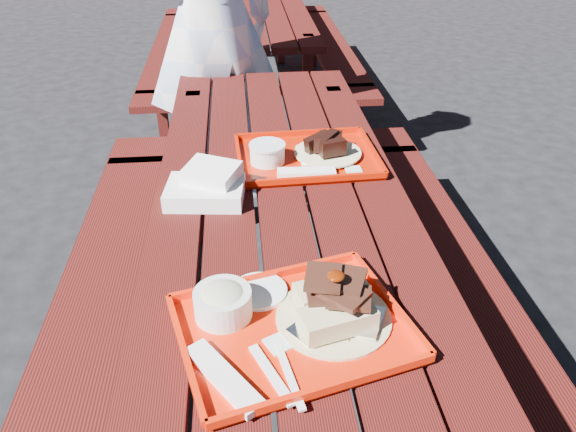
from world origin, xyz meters
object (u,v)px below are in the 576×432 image
object	(u,v)px
picnic_table_near	(283,262)
near_tray	(289,314)
person	(211,23)
far_tray	(305,155)
picnic_table_far	(250,28)

from	to	relation	value
picnic_table_near	near_tray	world-z (taller)	near_tray
picnic_table_near	person	size ratio (longest dim) A/B	1.27
near_tray	person	size ratio (longest dim) A/B	0.28
far_tray	near_tray	bearing A→B (deg)	-99.19
near_tray	far_tray	xyz separation A→B (m)	(0.12, 0.76, -0.01)
far_tray	picnic_table_far	bearing A→B (deg)	92.16
picnic_table_near	near_tray	xyz separation A→B (m)	(-0.03, -0.47, 0.22)
far_tray	person	size ratio (longest dim) A/B	0.25
picnic_table_near	person	distance (m)	1.41
picnic_table_near	far_tray	world-z (taller)	far_tray
picnic_table_far	far_tray	xyz separation A→B (m)	(0.09, -2.51, 0.21)
picnic_table_near	far_tray	bearing A→B (deg)	71.68
far_tray	person	bearing A→B (deg)	106.56
picnic_table_far	person	distance (m)	1.53
picnic_table_near	person	bearing A→B (deg)	99.26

